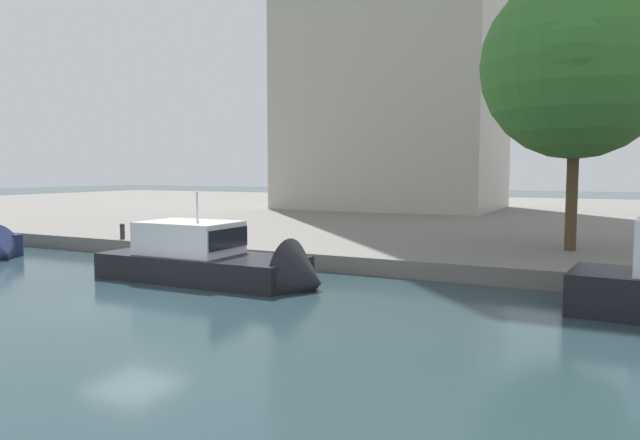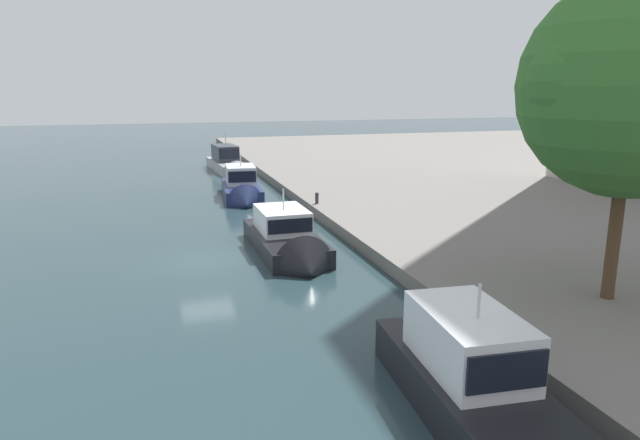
# 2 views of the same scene
# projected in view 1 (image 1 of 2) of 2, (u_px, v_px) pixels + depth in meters

# --- Properties ---
(ground_plane) EXTENTS (220.00, 220.00, 0.00)m
(ground_plane) POSITION_uv_depth(u_px,v_px,m) (133.00, 304.00, 17.36)
(ground_plane) COLOR #23383D
(dock_promenade) EXTENTS (120.00, 55.00, 0.65)m
(dock_promenade) POSITION_uv_depth(u_px,v_px,m) (448.00, 215.00, 48.44)
(dock_promenade) COLOR slate
(dock_promenade) RESTS_ON ground_plane
(motor_yacht_2) EXTENTS (8.49, 2.98, 4.25)m
(motor_yacht_2) POSITION_uv_depth(u_px,v_px,m) (219.00, 266.00, 20.84)
(motor_yacht_2) COLOR black
(motor_yacht_2) RESTS_ON ground_plane
(mooring_bollard_0) EXTENTS (0.24, 0.24, 0.75)m
(mooring_bollard_0) POSITION_uv_depth(u_px,v_px,m) (122.00, 230.00, 28.24)
(mooring_bollard_0) COLOR #2D2D33
(mooring_bollard_0) RESTS_ON dock_promenade
(tree_1) EXTENTS (7.47, 7.55, 11.15)m
(tree_1) POSITION_uv_depth(u_px,v_px,m) (578.00, 61.00, 23.25)
(tree_1) COLOR #4C3823
(tree_1) RESTS_ON dock_promenade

